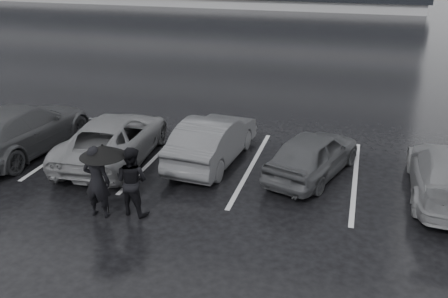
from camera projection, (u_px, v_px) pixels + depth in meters
ground at (202, 207)px, 11.70m from camera, size 160.00×160.00×0.00m
car_main at (313, 154)px, 13.07m from camera, size 2.49×3.85×1.22m
car_west_a at (213, 140)px, 13.89m from camera, size 1.69×4.05×1.30m
car_west_b at (114, 138)px, 14.04m from camera, size 2.45×4.69×1.26m
car_west_c at (22, 129)px, 14.52m from camera, size 2.28×5.01×1.42m
car_east at (448, 174)px, 11.95m from camera, size 1.77×4.23×1.22m
pedestrian_left at (97, 182)px, 11.02m from camera, size 0.62×0.41×1.70m
pedestrian_right at (132, 181)px, 11.15m from camera, size 0.87×0.73×1.62m
umbrella at (103, 151)px, 10.78m from camera, size 1.02×1.02×1.73m
stall_stripes at (203, 161)px, 14.12m from camera, size 19.72×5.00×0.00m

